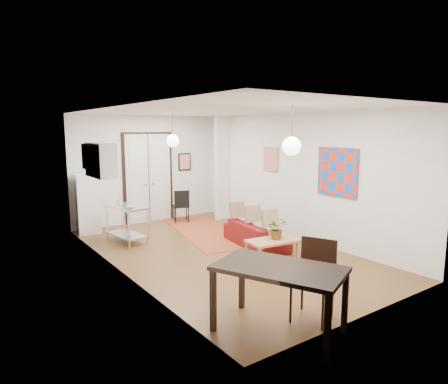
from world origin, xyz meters
TOP-DOWN VIEW (x-y plane):
  - floor at (0.00, 0.00)m, footprint 7.00×7.00m
  - ceiling at (0.00, 0.00)m, footprint 4.20×7.00m
  - wall_back at (0.00, 3.50)m, footprint 4.20×0.02m
  - wall_front at (0.00, -3.50)m, footprint 4.20×0.02m
  - wall_left at (-2.10, 0.00)m, footprint 0.02×7.00m
  - wall_right at (2.10, 0.00)m, footprint 0.02×7.00m
  - double_doors at (0.00, 3.46)m, footprint 1.44×0.06m
  - stub_partition at (1.85, 2.55)m, footprint 0.50×0.10m
  - wall_cabinet at (-1.92, 1.50)m, footprint 0.35×1.00m
  - painting_popart at (2.08, -1.25)m, footprint 0.05×1.00m
  - painting_abstract at (2.08, 0.80)m, footprint 0.05×0.50m
  - poster_back at (1.15, 3.47)m, footprint 0.40×0.03m
  - print_left at (-2.07, 2.00)m, footprint 0.03×0.44m
  - pendant_back at (0.00, 2.00)m, footprint 0.30×0.30m
  - pendant_front at (0.00, -2.00)m, footprint 0.30×0.30m
  - kilim_rug at (0.68, 1.60)m, footprint 2.02×3.71m
  - sofa at (0.91, -0.07)m, footprint 1.85×0.93m
  - coffee_table at (0.47, -1.08)m, footprint 1.03×0.65m
  - potted_plant at (0.57, -1.08)m, footprint 0.42×0.37m
  - kitchen_counter at (-1.28, 1.86)m, footprint 0.68×1.13m
  - bowl at (-1.28, 1.56)m, footprint 0.24×0.24m
  - soap_bottle at (-1.33, 2.11)m, footprint 0.10×0.10m
  - fridge at (-1.75, 3.15)m, footprint 0.58×0.58m
  - dining_table at (-1.29, -3.15)m, footprint 1.45×1.77m
  - dining_chair_near at (-0.69, -3.04)m, footprint 0.66×0.79m
  - dining_chair_far at (-0.69, -3.04)m, footprint 0.66×0.79m
  - black_side_chair at (0.70, 3.00)m, footprint 0.52×0.54m

SIDE VIEW (x-z plane):
  - floor at x=0.00m, z-range 0.00..0.00m
  - kilim_rug at x=0.68m, z-range 0.00..0.01m
  - sofa at x=0.91m, z-range 0.00..0.52m
  - coffee_table at x=0.47m, z-range 0.16..0.59m
  - kitchen_counter at x=-1.28m, z-range 0.10..0.92m
  - black_side_chair at x=0.70m, z-range 0.07..0.97m
  - dining_chair_near at x=-0.69m, z-range 0.09..1.14m
  - dining_chair_far at x=-0.69m, z-range 0.09..1.14m
  - potted_plant at x=0.57m, z-range 0.43..0.86m
  - fridge at x=-1.75m, z-range 0.00..1.46m
  - dining_table at x=-1.29m, z-range 0.33..1.19m
  - bowl at x=-1.28m, z-range 0.82..0.87m
  - soap_bottle at x=-1.33m, z-range 0.82..0.99m
  - double_doors at x=0.00m, z-range -0.05..2.45m
  - wall_back at x=0.00m, z-range 0.00..2.90m
  - wall_front at x=0.00m, z-range 0.00..2.90m
  - wall_left at x=-2.10m, z-range 0.00..2.90m
  - wall_right at x=2.10m, z-range 0.00..2.90m
  - stub_partition at x=1.85m, z-range 0.00..2.90m
  - poster_back at x=1.15m, z-range 1.35..1.85m
  - painting_popart at x=2.08m, z-range 1.15..2.15m
  - painting_abstract at x=2.08m, z-range 1.50..2.10m
  - wall_cabinet at x=-1.92m, z-range 1.55..2.25m
  - print_left at x=-2.07m, z-range 1.68..2.22m
  - pendant_back at x=0.00m, z-range 1.85..2.65m
  - pendant_front at x=0.00m, z-range 1.85..2.65m
  - ceiling at x=0.00m, z-range 2.89..2.91m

